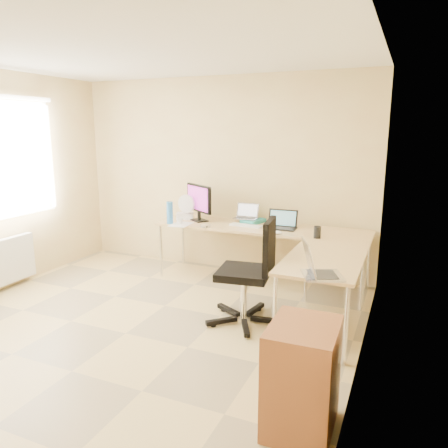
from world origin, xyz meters
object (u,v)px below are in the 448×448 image
at_px(laptop_center, 246,211).
at_px(office_chair, 244,275).
at_px(water_bottle, 170,213).
at_px(mug, 180,221).
at_px(laptop_black, 281,220).
at_px(cabinet, 302,377).
at_px(keyboard, 246,225).
at_px(desk_return, 323,294).
at_px(desk_main, 260,255).
at_px(desk_fan, 188,208).
at_px(monitor, 199,203).
at_px(laptop_return, 323,262).

distance_m(laptop_center, office_chair, 1.44).
bearing_deg(water_bottle, mug, 6.70).
xyz_separation_m(laptop_black, cabinet, (0.86, -2.47, -0.48)).
bearing_deg(keyboard, office_chair, -65.93).
relative_size(desk_return, laptop_center, 4.38).
bearing_deg(water_bottle, laptop_black, 11.49).
bearing_deg(desk_return, laptop_black, 125.93).
distance_m(desk_main, keyboard, 0.42).
height_order(water_bottle, office_chair, office_chair).
relative_size(desk_fan, cabinet, 0.43).
distance_m(keyboard, water_bottle, 0.99).
xyz_separation_m(desk_return, water_bottle, (-2.10, 0.70, 0.51)).
distance_m(water_bottle, cabinet, 3.18).
bearing_deg(office_chair, mug, 136.08).
distance_m(monitor, mug, 0.37).
bearing_deg(mug, keyboard, 15.58).
bearing_deg(cabinet, keyboard, 117.17).
height_order(laptop_black, mug, laptop_black).
bearing_deg(cabinet, water_bottle, 134.78).
distance_m(water_bottle, laptop_return, 2.52).
relative_size(laptop_black, desk_fan, 1.16).
bearing_deg(laptop_black, desk_main, 174.27).
bearing_deg(cabinet, laptop_black, 108.23).
xyz_separation_m(laptop_black, desk_fan, (-1.29, 0.04, 0.04)).
xyz_separation_m(desk_main, mug, (-0.99, -0.28, 0.41)).
bearing_deg(laptop_black, office_chair, -94.69).
bearing_deg(desk_return, desk_fan, 153.02).
height_order(laptop_return, cabinet, laptop_return).
distance_m(keyboard, cabinet, 2.78).
distance_m(laptop_center, desk_fan, 0.78).
relative_size(mug, desk_fan, 0.29).
distance_m(mug, cabinet, 3.09).
height_order(monitor, laptop_return, monitor).
bearing_deg(cabinet, laptop_return, 93.14).
height_order(laptop_black, keyboard, laptop_black).
bearing_deg(monitor, keyboard, 29.06).
xyz_separation_m(monitor, cabinet, (1.98, -2.49, -0.61)).
bearing_deg(laptop_black, desk_return, -56.44).
xyz_separation_m(desk_main, laptop_center, (-0.26, 0.16, 0.51)).
relative_size(monitor, laptop_return, 1.52).
bearing_deg(laptop_black, cabinet, -73.10).
relative_size(laptop_center, laptop_return, 0.80).
bearing_deg(laptop_center, mug, -150.16).
bearing_deg(laptop_center, cabinet, -63.24).
relative_size(keyboard, desk_fan, 1.35).
xyz_separation_m(desk_return, desk_fan, (-2.00, 1.02, 0.52)).
height_order(laptop_center, desk_fan, desk_fan).
relative_size(monitor, keyboard, 1.35).
distance_m(desk_main, mug, 1.11).
xyz_separation_m(desk_return, keyboard, (-1.15, 0.95, 0.37)).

